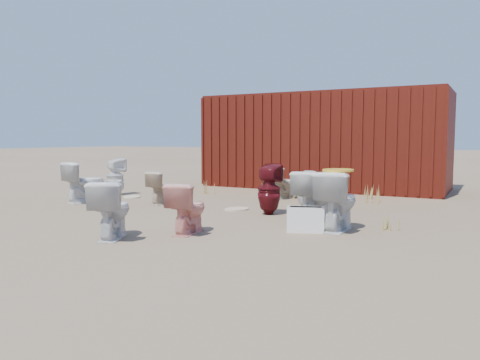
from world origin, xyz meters
The scene contains 22 objects.
ground centered at (0.00, 0.00, 0.00)m, with size 100.00×100.00×0.00m, color brown.
shipping_container centered at (0.00, 5.20, 1.20)m, with size 6.00×2.40×2.40m, color #49130C.
toilet_front_a centered at (-3.26, 0.10, 0.41)m, with size 0.45×0.79×0.81m, color white.
toilet_front_pink centered at (0.31, -1.44, 0.35)m, with size 0.39×0.68×0.69m, color #F8A08F.
toilet_front_c centered at (-0.36, -2.17, 0.37)m, with size 0.42×0.73×0.75m, color silver.
toilet_front_maroon centered at (0.60, 0.52, 0.42)m, with size 0.38×0.39×0.85m, color #550E13.
toilet_front_e centered at (1.48, 0.27, 0.39)m, with size 0.44×0.77×0.78m, color white.
toilet_back_a centered at (-3.60, 1.31, 0.42)m, with size 0.38×0.39×0.84m, color white.
toilet_back_beige_left centered at (-1.76, 0.67, 0.32)m, with size 0.36×0.63×0.64m, color beige.
toilet_back_beige_right centered at (0.02, 2.54, 0.34)m, with size 0.38×0.67×0.68m, color #C7B191.
toilet_back_yellowlid centered at (2.02, -0.28, 0.41)m, with size 0.46×0.81×0.83m, color white.
toilet_back_e centered at (0.88, 1.50, 0.34)m, with size 0.31×0.31×0.68m, color white.
yellow_lid centered at (2.02, -0.28, 0.84)m, with size 0.42×0.52×0.03m, color gold.
loose_tank centered at (1.68, -0.60, 0.17)m, with size 0.50×0.20×0.35m, color white.
loose_lid_near centered at (-0.13, 0.71, 0.01)m, with size 0.38×0.49×0.02m, color beige.
loose_lid_far centered at (-2.97, 1.14, 0.01)m, with size 0.36×0.47×0.02m, color beige.
weed_clump_a centered at (-1.86, 2.55, 0.16)m, with size 0.36×0.36×0.32m, color #9F8A3F.
weed_clump_b centered at (0.20, 2.61, 0.13)m, with size 0.32×0.32×0.27m, color #9F8A3F.
weed_clump_c centered at (1.87, 2.80, 0.18)m, with size 0.36×0.36×0.36m, color #9F8A3F.
weed_clump_d centered at (-0.85, 3.50, 0.12)m, with size 0.30×0.30×0.23m, color #9F8A3F.
weed_clump_e centered at (1.61, 3.50, 0.15)m, with size 0.34×0.34×0.29m, color #9F8A3F.
weed_clump_f centered at (2.64, 0.12, 0.11)m, with size 0.28×0.28×0.22m, color #9F8A3F.
Camera 1 is at (3.91, -6.56, 1.28)m, focal length 35.00 mm.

